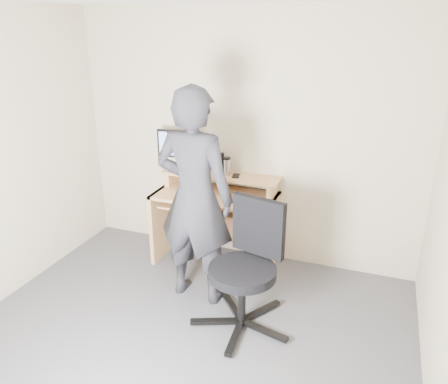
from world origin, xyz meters
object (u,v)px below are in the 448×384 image
Objects in this scene: desk at (218,210)px; monitor at (179,146)px; person at (195,198)px; office_chair at (248,262)px.

desk is 2.70× the size of monitor.
person is (0.49, -0.74, -0.21)m from monitor.
desk is at bearing 137.54° from office_chair.
monitor is 1.53m from office_chair.
person is at bearing -65.16° from monitor.
monitor is at bearing 151.54° from office_chair.
monitor is at bearing 173.82° from desk.
person reaches higher than monitor.
office_chair is at bearing 161.74° from person.
office_chair reaches higher than desk.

